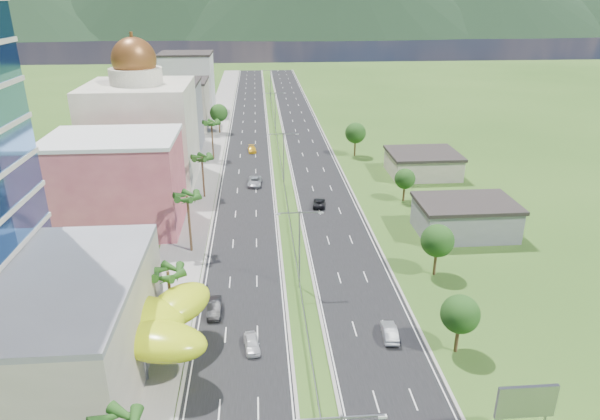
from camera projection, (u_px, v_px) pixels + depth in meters
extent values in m
plane|color=#2D5119|center=(306.00, 331.00, 62.10)|extent=(500.00, 500.00, 0.00)
cube|color=black|center=(249.00, 137.00, 144.50)|extent=(11.00, 260.00, 0.04)
cube|color=black|center=(304.00, 136.00, 145.61)|extent=(11.00, 260.00, 0.04)
cube|color=gray|center=(213.00, 137.00, 143.79)|extent=(7.00, 260.00, 0.12)
cube|color=gray|center=(279.00, 153.00, 128.23)|extent=(0.08, 216.00, 0.28)
cube|color=gray|center=(268.00, 85.00, 222.36)|extent=(0.10, 0.12, 0.70)
cube|color=gray|center=(320.00, 419.00, 34.84)|extent=(2.88, 0.12, 0.12)
cube|color=gray|center=(363.00, 416.00, 35.06)|extent=(2.88, 0.12, 0.12)
cube|color=silver|center=(382.00, 417.00, 35.19)|extent=(0.60, 0.25, 0.18)
cylinder|color=gray|center=(299.00, 250.00, 69.23)|extent=(0.20, 0.20, 11.00)
cube|color=gray|center=(288.00, 213.00, 67.10)|extent=(2.88, 0.12, 0.12)
cube|color=gray|center=(311.00, 212.00, 67.32)|extent=(2.88, 0.12, 0.12)
cube|color=silver|center=(278.00, 214.00, 67.05)|extent=(0.60, 0.25, 0.18)
cube|color=silver|center=(321.00, 213.00, 67.45)|extent=(0.60, 0.25, 0.18)
cylinder|color=gray|center=(284.00, 160.00, 106.10)|extent=(0.20, 0.20, 11.00)
cube|color=gray|center=(276.00, 134.00, 103.97)|extent=(2.88, 0.12, 0.12)
cube|color=gray|center=(291.00, 134.00, 104.19)|extent=(2.88, 0.12, 0.12)
cube|color=silver|center=(269.00, 135.00, 103.92)|extent=(0.60, 0.25, 0.18)
cube|color=silver|center=(297.00, 134.00, 104.32)|extent=(0.60, 0.25, 0.18)
cylinder|color=gray|center=(275.00, 112.00, 147.58)|extent=(0.20, 0.20, 11.00)
cube|color=gray|center=(270.00, 93.00, 145.45)|extent=(2.88, 0.12, 0.12)
cube|color=gray|center=(280.00, 93.00, 145.67)|extent=(2.88, 0.12, 0.12)
cube|color=silver|center=(265.00, 94.00, 145.40)|extent=(0.60, 0.25, 0.18)
cube|color=silver|center=(285.00, 93.00, 145.80)|extent=(0.60, 0.25, 0.18)
cylinder|color=gray|center=(271.00, 86.00, 189.06)|extent=(0.20, 0.20, 11.00)
cube|color=gray|center=(266.00, 70.00, 186.93)|extent=(2.88, 0.12, 0.12)
cube|color=gray|center=(274.00, 70.00, 187.14)|extent=(2.88, 0.12, 0.12)
cube|color=silver|center=(262.00, 71.00, 186.88)|extent=(0.60, 0.25, 0.18)
cube|color=silver|center=(278.00, 70.00, 187.28)|extent=(0.60, 0.25, 0.18)
cylinder|color=gray|center=(87.00, 337.00, 57.73)|extent=(0.50, 0.50, 4.00)
cylinder|color=gray|center=(144.00, 364.00, 53.64)|extent=(0.50, 0.50, 4.00)
cylinder|color=gray|center=(95.00, 386.00, 50.58)|extent=(0.50, 0.50, 4.00)
cylinder|color=gray|center=(172.00, 333.00, 58.39)|extent=(0.50, 0.50, 4.00)
cube|color=#B74B5A|center=(117.00, 185.00, 86.68)|extent=(20.00, 15.00, 15.00)
cube|color=#BFB89E|center=(143.00, 134.00, 106.93)|extent=(20.00, 20.00, 20.00)
cylinder|color=#BFB89E|center=(136.00, 76.00, 102.55)|extent=(10.00, 10.00, 3.00)
sphere|color=brown|center=(134.00, 60.00, 101.41)|extent=(8.40, 8.40, 8.40)
cube|color=gray|center=(167.00, 117.00, 130.81)|extent=(16.00, 15.00, 16.00)
cube|color=#A19784|center=(179.00, 105.00, 151.66)|extent=(16.00, 15.00, 13.00)
cube|color=silver|center=(188.00, 83.00, 171.91)|extent=(16.00, 15.00, 18.00)
cube|color=#D85919|center=(526.00, 402.00, 45.02)|extent=(5.20, 0.35, 3.20)
cube|color=gray|center=(465.00, 219.00, 86.26)|extent=(15.00, 10.00, 5.00)
cube|color=#A19784|center=(423.00, 165.00, 114.18)|extent=(14.00, 12.00, 4.40)
cylinder|color=#47301C|center=(171.00, 300.00, 61.38)|extent=(0.36, 0.36, 7.50)
cylinder|color=#47301C|center=(189.00, 224.00, 79.53)|extent=(0.36, 0.36, 9.00)
cylinder|color=#47301C|center=(203.00, 177.00, 100.92)|extent=(0.36, 0.36, 8.00)
cylinder|color=#47301C|center=(213.00, 141.00, 123.81)|extent=(0.36, 0.36, 8.80)
cylinder|color=#47301C|center=(219.00, 124.00, 147.60)|extent=(0.40, 0.40, 4.90)
sphere|color=#234E18|center=(219.00, 113.00, 146.40)|extent=(4.90, 4.90, 4.90)
cylinder|color=#47301C|center=(457.00, 335.00, 57.88)|extent=(0.40, 0.40, 4.20)
sphere|color=#234E18|center=(460.00, 314.00, 56.85)|extent=(4.20, 4.20, 4.20)
cylinder|color=#47301C|center=(435.00, 260.00, 73.70)|extent=(0.40, 0.40, 4.55)
sphere|color=#234E18|center=(437.00, 241.00, 72.59)|extent=(4.55, 4.55, 4.55)
cylinder|color=#47301C|center=(404.00, 191.00, 99.86)|extent=(0.40, 0.40, 3.85)
sphere|color=#234E18|center=(405.00, 179.00, 98.92)|extent=(3.85, 3.85, 3.85)
cylinder|color=#47301C|center=(355.00, 146.00, 127.02)|extent=(0.40, 0.40, 4.90)
sphere|color=#234E18|center=(355.00, 133.00, 125.82)|extent=(4.90, 4.90, 4.90)
imported|color=silver|center=(252.00, 343.00, 58.80)|extent=(2.05, 4.13, 1.35)
imported|color=black|center=(214.00, 307.00, 65.27)|extent=(1.77, 4.76, 1.55)
imported|color=#A7ABAF|center=(255.00, 181.00, 108.35)|extent=(2.99, 5.80, 1.56)
imported|color=gold|center=(252.00, 149.00, 130.71)|extent=(2.18, 4.73, 1.34)
imported|color=#A7AAAF|center=(390.00, 332.00, 60.73)|extent=(1.88, 4.52, 1.46)
imported|color=black|center=(319.00, 203.00, 97.84)|extent=(2.82, 4.93, 1.30)
imported|color=black|center=(206.00, 286.00, 70.39)|extent=(0.63, 1.71, 1.07)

